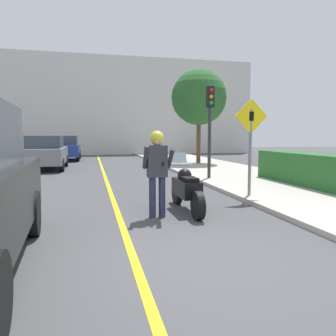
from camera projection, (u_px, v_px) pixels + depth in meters
ground_plane at (179, 260)px, 4.45m from camera, size 80.00×80.00×0.00m
sidewalk_curb at (304, 192)px, 9.41m from camera, size 4.40×44.00×0.11m
road_center_line at (110, 190)px, 10.12m from camera, size 0.12×36.00×0.01m
building_backdrop at (103, 106)px, 29.21m from camera, size 28.00×1.20×8.70m
motorcycle at (186, 189)px, 7.30m from camera, size 0.62×2.22×1.28m
person_biker at (157, 164)px, 6.64m from camera, size 0.59×0.48×1.78m
crossing_sign at (251, 138)px, 8.51m from camera, size 0.91×0.08×2.52m
traffic_light at (210, 114)px, 11.97m from camera, size 0.26×0.30×3.35m
hedge_row at (308, 169)px, 10.46m from camera, size 0.90×4.72×1.01m
street_tree at (199, 98)px, 18.52m from camera, size 3.12×3.12×5.29m
parked_car_grey at (46, 152)px, 16.31m from camera, size 1.88×4.20×1.68m
parked_car_blue at (66, 148)px, 22.38m from camera, size 1.88×4.20×1.68m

